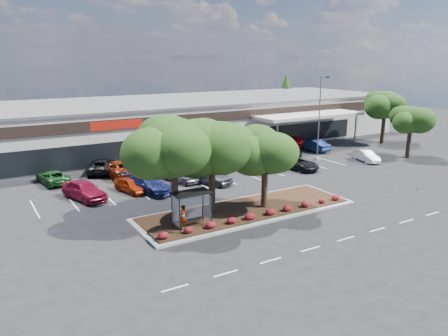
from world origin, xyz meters
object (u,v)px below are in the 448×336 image
survey_stake (416,192)px  car_0 (84,190)px  car_1 (131,185)px  light_pole (320,123)px

survey_stake → car_0: car_0 is taller
car_1 → survey_stake: bearing=-49.6°
light_pole → car_0: bearing=-178.3°
car_0 → survey_stake: bearing=-48.6°
car_0 → car_1: (4.18, -0.06, -0.18)m
car_0 → car_1: 4.18m
light_pole → survey_stake: (-3.13, -15.74, -3.81)m
light_pole → car_0: size_ratio=2.03×
survey_stake → car_1: (-20.61, 14.86, 0.00)m
light_pole → survey_stake: light_pole is taller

